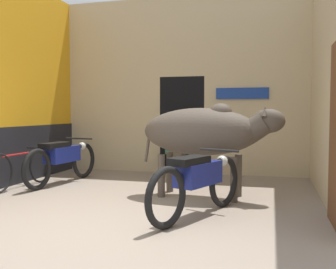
% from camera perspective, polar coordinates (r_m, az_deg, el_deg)
% --- Properties ---
extents(ground_plane, '(30.00, 30.00, 0.00)m').
position_cam_1_polar(ground_plane, '(4.52, -10.28, -13.43)').
color(ground_plane, gray).
extents(wall_left_shopfront, '(0.25, 4.13, 3.69)m').
position_cam_1_polar(wall_left_shopfront, '(7.49, -22.32, 6.79)').
color(wall_left_shopfront, orange).
rests_on(wall_left_shopfront, ground_plane).
extents(wall_back_with_doorway, '(5.14, 0.93, 3.69)m').
position_cam_1_polar(wall_back_with_doorway, '(8.48, 2.29, 5.40)').
color(wall_back_with_doorway, '#C6B289').
rests_on(wall_back_with_doorway, ground_plane).
extents(wall_right_with_door, '(0.22, 4.13, 3.69)m').
position_cam_1_polar(wall_right_with_door, '(6.01, 22.76, 8.01)').
color(wall_right_with_door, '#C6B289').
rests_on(wall_right_with_door, ground_plane).
extents(cow, '(2.16, 0.87, 1.42)m').
position_cam_1_polar(cow, '(5.96, 5.43, 0.39)').
color(cow, '#4C4238').
rests_on(cow, ground_plane).
extents(motorcycle_near, '(0.89, 1.86, 0.80)m').
position_cam_1_polar(motorcycle_near, '(4.88, 4.38, -6.58)').
color(motorcycle_near, black).
rests_on(motorcycle_near, ground_plane).
extents(motorcycle_far, '(0.58, 2.02, 0.80)m').
position_cam_1_polar(motorcycle_far, '(7.35, -15.10, -3.36)').
color(motorcycle_far, black).
rests_on(motorcycle_far, ground_plane).
extents(bicycle, '(0.44, 1.73, 0.66)m').
position_cam_1_polar(bicycle, '(7.17, -20.49, -4.61)').
color(bicycle, black).
rests_on(bicycle, ground_plane).
extents(shopkeeper_seated, '(0.43, 0.34, 1.20)m').
position_cam_1_polar(shopkeeper_seated, '(7.86, 1.21, -1.61)').
color(shopkeeper_seated, brown).
rests_on(shopkeeper_seated, ground_plane).
extents(plastic_stool, '(0.37, 0.37, 0.40)m').
position_cam_1_polar(plastic_stool, '(7.90, 3.63, -4.56)').
color(plastic_stool, '#DB6093').
rests_on(plastic_stool, ground_plane).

